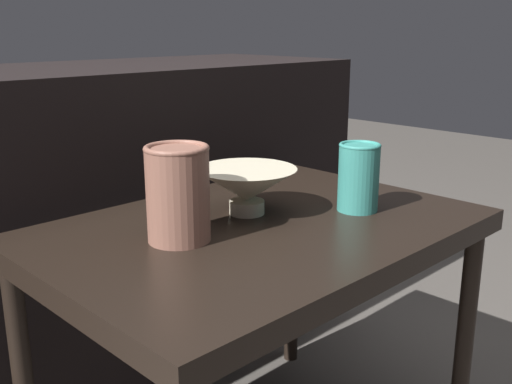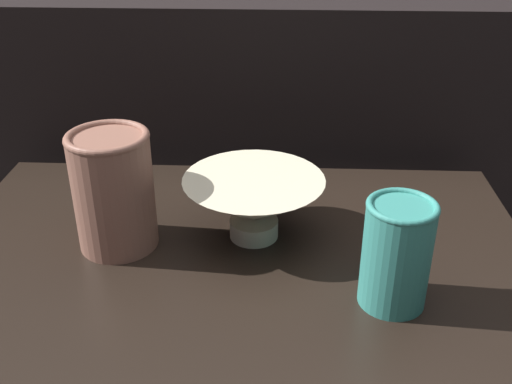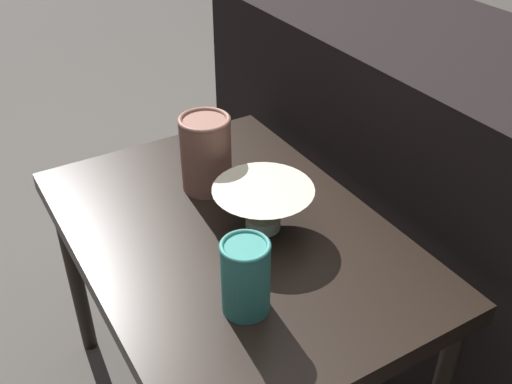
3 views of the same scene
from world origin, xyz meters
The scene contains 5 objects.
table centered at (0.00, 0.00, 0.47)m, with size 0.79×0.55×0.53m.
couch_backdrop centered at (0.00, 0.58, 0.39)m, with size 1.39×0.50×0.78m.
bowl centered at (0.02, 0.06, 0.58)m, with size 0.19×0.19×0.09m.
vase_textured_left centered at (-0.16, 0.03, 0.61)m, with size 0.11×0.11×0.16m.
vase_colorful_right centered at (0.19, -0.08, 0.59)m, with size 0.08×0.08×0.13m.
Camera 1 is at (-0.72, -0.72, 0.87)m, focal length 42.00 mm.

